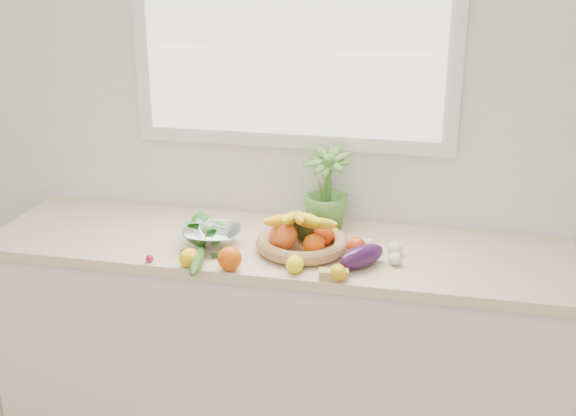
% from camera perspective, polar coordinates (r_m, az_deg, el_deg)
% --- Properties ---
extents(back_wall, '(4.50, 0.02, 2.70)m').
position_cam_1_polar(back_wall, '(2.92, 0.41, 7.75)').
color(back_wall, white).
rests_on(back_wall, ground).
extents(counter_cabinet, '(2.20, 0.58, 0.86)m').
position_cam_1_polar(counter_cabinet, '(2.99, -0.87, -11.02)').
color(counter_cabinet, silver).
rests_on(counter_cabinet, ground).
extents(countertop, '(2.24, 0.62, 0.04)m').
position_cam_1_polar(countertop, '(2.78, -0.92, -3.07)').
color(countertop, beige).
rests_on(countertop, counter_cabinet).
extents(window_frame, '(1.30, 0.03, 1.10)m').
position_cam_1_polar(window_frame, '(2.84, 0.36, 15.59)').
color(window_frame, white).
rests_on(window_frame, back_wall).
extents(window_pane, '(1.18, 0.01, 0.98)m').
position_cam_1_polar(window_pane, '(2.82, 0.27, 15.56)').
color(window_pane, white).
rests_on(window_pane, window_frame).
extents(orange_loose, '(0.10, 0.10, 0.09)m').
position_cam_1_polar(orange_loose, '(2.53, -4.63, -4.01)').
color(orange_loose, '#DF5007').
rests_on(orange_loose, countertop).
extents(lemon_a, '(0.08, 0.09, 0.07)m').
position_cam_1_polar(lemon_a, '(2.58, -7.85, -3.89)').
color(lemon_a, yellow).
rests_on(lemon_a, countertop).
extents(lemon_b, '(0.07, 0.08, 0.06)m').
position_cam_1_polar(lemon_b, '(2.51, 0.55, -4.46)').
color(lemon_b, '#FEF90D').
rests_on(lemon_b, countertop).
extents(lemon_c, '(0.08, 0.09, 0.06)m').
position_cam_1_polar(lemon_c, '(2.46, 3.99, -5.12)').
color(lemon_c, '#E1A60C').
rests_on(lemon_c, countertop).
extents(apple, '(0.09, 0.09, 0.07)m').
position_cam_1_polar(apple, '(2.66, 5.47, -3.04)').
color(apple, red).
rests_on(apple, countertop).
extents(ginger, '(0.11, 0.06, 0.03)m').
position_cam_1_polar(ginger, '(2.48, 3.63, -5.26)').
color(ginger, tan).
rests_on(ginger, countertop).
extents(garlic_a, '(0.06, 0.06, 0.05)m').
position_cam_1_polar(garlic_a, '(2.70, 6.30, -2.90)').
color(garlic_a, beige).
rests_on(garlic_a, countertop).
extents(garlic_b, '(0.06, 0.06, 0.05)m').
position_cam_1_polar(garlic_b, '(2.68, 8.46, -3.18)').
color(garlic_b, silver).
rests_on(garlic_b, countertop).
extents(garlic_c, '(0.06, 0.06, 0.04)m').
position_cam_1_polar(garlic_c, '(2.60, 8.48, -4.00)').
color(garlic_c, white).
rests_on(garlic_c, countertop).
extents(eggplant, '(0.19, 0.20, 0.08)m').
position_cam_1_polar(eggplant, '(2.56, 5.86, -3.82)').
color(eggplant, '#300F39').
rests_on(eggplant, countertop).
extents(cucumber, '(0.09, 0.25, 0.04)m').
position_cam_1_polar(cucumber, '(2.58, -7.19, -4.17)').
color(cucumber, '#204E17').
rests_on(cucumber, countertop).
extents(radish, '(0.04, 0.04, 0.03)m').
position_cam_1_polar(radish, '(2.64, -10.89, -3.93)').
color(radish, '#C01845').
rests_on(radish, countertop).
extents(potted_herb, '(0.22, 0.22, 0.34)m').
position_cam_1_polar(potted_herb, '(2.86, 3.02, 1.57)').
color(potted_herb, '#4D832F').
rests_on(potted_herb, countertop).
extents(fruit_basket, '(0.42, 0.42, 0.18)m').
position_cam_1_polar(fruit_basket, '(2.68, 1.05, -2.35)').
color(fruit_basket, '#A87F4A').
rests_on(fruit_basket, countertop).
extents(colander_with_spinach, '(0.24, 0.24, 0.12)m').
position_cam_1_polar(colander_with_spinach, '(2.73, -6.03, -1.87)').
color(colander_with_spinach, silver).
rests_on(colander_with_spinach, countertop).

